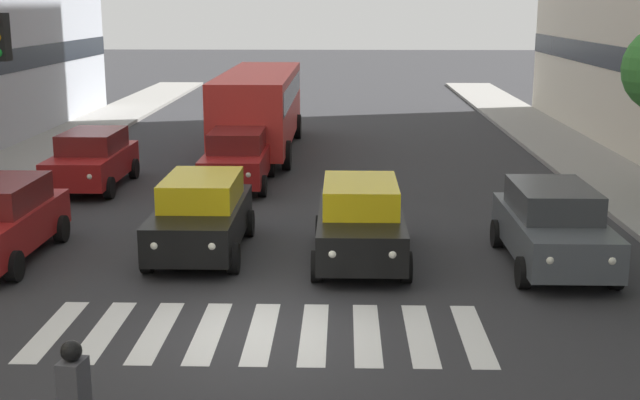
% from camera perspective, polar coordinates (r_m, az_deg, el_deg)
% --- Properties ---
extents(ground_plane, '(180.00, 180.00, 0.00)m').
position_cam_1_polar(ground_plane, '(14.62, -3.97, -8.91)').
color(ground_plane, '#2D2D30').
extents(crosswalk_markings, '(7.65, 2.80, 0.01)m').
position_cam_1_polar(crosswalk_markings, '(14.62, -3.97, -8.90)').
color(crosswalk_markings, silver).
rests_on(crosswalk_markings, ground_plane).
extents(car_0, '(2.02, 4.44, 1.72)m').
position_cam_1_polar(car_0, '(18.58, 15.41, -1.67)').
color(car_0, '#474C51').
rests_on(car_0, ground_plane).
extents(car_1, '(2.02, 4.44, 1.72)m').
position_cam_1_polar(car_1, '(18.33, 2.73, -1.41)').
color(car_1, black).
rests_on(car_1, ground_plane).
extents(car_2, '(2.02, 4.44, 1.72)m').
position_cam_1_polar(car_2, '(19.04, -8.00, -0.96)').
color(car_2, black).
rests_on(car_2, ground_plane).
extents(car_row2_0, '(2.02, 4.44, 1.72)m').
position_cam_1_polar(car_row2_0, '(26.50, -15.10, 2.69)').
color(car_row2_0, maroon).
rests_on(car_row2_0, ground_plane).
extents(car_row2_1, '(2.02, 4.44, 1.72)m').
position_cam_1_polar(car_row2_1, '(25.95, -5.58, 2.87)').
color(car_row2_1, maroon).
rests_on(car_row2_1, ground_plane).
extents(bus_behind_traffic, '(2.78, 10.50, 3.00)m').
position_cam_1_polar(bus_behind_traffic, '(31.96, -4.10, 6.59)').
color(bus_behind_traffic, red).
rests_on(bus_behind_traffic, ground_plane).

